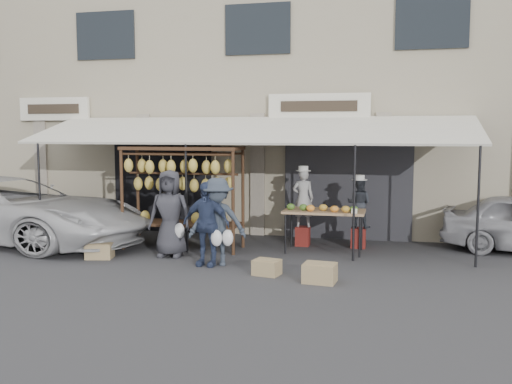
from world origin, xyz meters
TOP-DOWN VIEW (x-y plane):
  - ground_plane at (0.00, 0.00)m, footprint 90.00×90.00m
  - shophouse at (-0.00, 6.50)m, footprint 24.00×6.15m
  - awning at (0.01, 2.28)m, footprint 10.00×2.35m
  - banana_rack at (-1.22, 1.46)m, footprint 2.60×0.90m
  - produce_table at (1.83, 1.81)m, footprint 1.70×0.90m
  - vendor_left at (1.29, 2.42)m, footprint 0.51×0.36m
  - vendor_right at (2.53, 2.48)m, footprint 0.60×0.51m
  - customer_left at (-1.18, 0.69)m, footprint 0.90×0.62m
  - customer_mid at (-0.21, 0.10)m, footprint 0.98×0.49m
  - customer_right at (-0.01, 0.17)m, footprint 1.21×0.86m
  - stool_left at (1.29, 2.42)m, footprint 0.36×0.36m
  - stool_right at (2.53, 2.48)m, footprint 0.35×0.35m
  - crate_near_a at (1.07, -0.34)m, footprint 0.52×0.44m
  - crate_near_b at (2.06, -0.63)m, footprint 0.58×0.46m
  - crate_far at (-2.52, 0.19)m, footprint 0.59×0.50m
  - van at (-5.76, 1.52)m, footprint 5.75×3.61m

SIDE VIEW (x-z plane):
  - ground_plane at x=0.00m, z-range 0.00..0.00m
  - crate_near_a at x=1.07m, z-range 0.00..0.27m
  - crate_far at x=-2.52m, z-range 0.00..0.31m
  - crate_near_b at x=2.06m, z-range 0.00..0.33m
  - stool_left at x=1.29m, z-range 0.00..0.43m
  - stool_right at x=2.53m, z-range 0.00..0.44m
  - customer_mid at x=-0.21m, z-range 0.00..1.62m
  - customer_right at x=-0.01m, z-range 0.00..1.69m
  - produce_table at x=1.83m, z-range 0.35..1.39m
  - customer_left at x=-1.18m, z-range 0.00..1.79m
  - vendor_right at x=2.53m, z-range 0.44..1.54m
  - vendor_left at x=1.29m, z-range 0.43..1.72m
  - van at x=-5.76m, z-range 0.00..2.22m
  - banana_rack at x=-1.22m, z-range 0.45..2.69m
  - awning at x=0.01m, z-range 1.12..4.03m
  - shophouse at x=0.00m, z-range 0.00..7.30m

